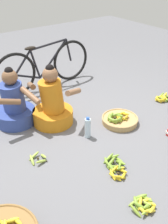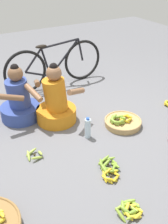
% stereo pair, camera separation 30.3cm
% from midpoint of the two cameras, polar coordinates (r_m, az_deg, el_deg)
% --- Properties ---
extents(ground_plane, '(10.00, 10.00, 0.00)m').
position_cam_midpoint_polar(ground_plane, '(3.37, -4.62, -3.76)').
color(ground_plane, slate).
extents(vendor_woman_front, '(0.69, 0.56, 0.80)m').
position_cam_midpoint_polar(vendor_woman_front, '(3.40, -9.37, 1.37)').
color(vendor_woman_front, orange).
rests_on(vendor_woman_front, ground).
extents(vendor_woman_behind, '(0.65, 0.52, 0.76)m').
position_cam_midpoint_polar(vendor_woman_behind, '(3.53, -17.13, 1.23)').
color(vendor_woman_behind, '#334793').
rests_on(vendor_woman_behind, ground).
extents(bicycle_leaning, '(1.70, 0.09, 0.73)m').
position_cam_midpoint_polar(bicycle_leaning, '(4.34, -10.51, 9.55)').
color(bicycle_leaning, black).
rests_on(bicycle_leaning, ground).
extents(banana_basket_mid_right, '(0.48, 0.48, 0.16)m').
position_cam_midpoint_polar(banana_basket_mid_right, '(3.46, 5.16, -1.69)').
color(banana_basket_mid_right, tan).
rests_on(banana_basket_mid_right, ground).
extents(loose_bananas_back_center, '(0.29, 0.37, 0.09)m').
position_cam_midpoint_polar(loose_bananas_back_center, '(2.79, 3.62, -11.68)').
color(loose_bananas_back_center, gold).
rests_on(loose_bananas_back_center, ground).
extents(loose_bananas_near_bicycle, '(0.32, 0.22, 0.09)m').
position_cam_midpoint_polar(loose_bananas_near_bicycle, '(4.14, 14.82, 2.85)').
color(loose_bananas_near_bicycle, gold).
rests_on(loose_bananas_near_bicycle, ground).
extents(loose_bananas_near_vendor, '(0.24, 0.24, 0.09)m').
position_cam_midpoint_polar(loose_bananas_near_vendor, '(2.48, 9.05, -19.20)').
color(loose_bananas_near_vendor, yellow).
rests_on(loose_bananas_near_vendor, ground).
extents(loose_bananas_front_center, '(0.18, 0.18, 0.08)m').
position_cam_midpoint_polar(loose_bananas_front_center, '(2.95, -12.88, -9.79)').
color(loose_bananas_front_center, '#9EB747').
rests_on(loose_bananas_front_center, ground).
extents(water_bottle, '(0.07, 0.07, 0.27)m').
position_cam_midpoint_polar(water_bottle, '(3.15, -1.96, -3.51)').
color(water_bottle, silver).
rests_on(water_bottle, ground).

